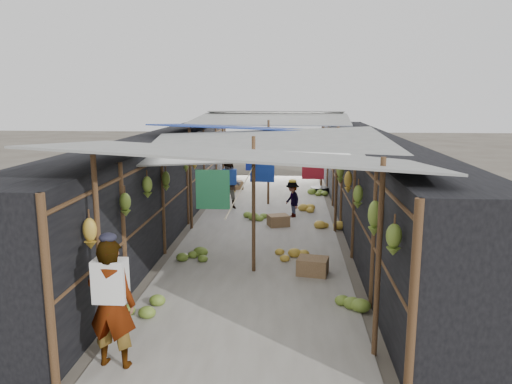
% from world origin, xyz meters
% --- Properties ---
extents(ground, '(80.00, 80.00, 0.00)m').
position_xyz_m(ground, '(0.00, 0.00, 0.00)').
color(ground, '#6B6356').
rests_on(ground, ground).
extents(aisle_slab, '(3.60, 16.00, 0.02)m').
position_xyz_m(aisle_slab, '(0.00, 6.50, 0.01)').
color(aisle_slab, '#9E998E').
rests_on(aisle_slab, ground).
extents(stall_left, '(1.40, 15.00, 2.30)m').
position_xyz_m(stall_left, '(-2.70, 6.50, 1.15)').
color(stall_left, black).
rests_on(stall_left, ground).
extents(stall_right, '(1.40, 15.00, 2.30)m').
position_xyz_m(stall_right, '(2.70, 6.50, 1.15)').
color(stall_right, black).
rests_on(stall_right, ground).
extents(crate_near, '(0.63, 0.55, 0.33)m').
position_xyz_m(crate_near, '(1.12, 2.91, 0.17)').
color(crate_near, '#8A6646').
rests_on(crate_near, ground).
extents(crate_mid, '(0.62, 0.56, 0.31)m').
position_xyz_m(crate_mid, '(0.38, 6.39, 0.15)').
color(crate_mid, '#8A6646').
rests_on(crate_mid, ground).
extents(crate_back, '(0.59, 0.53, 0.31)m').
position_xyz_m(crate_back, '(-1.28, 11.42, 0.16)').
color(crate_back, '#8A6646').
rests_on(crate_back, ground).
extents(black_basin, '(0.64, 0.64, 0.19)m').
position_xyz_m(black_basin, '(1.70, 11.06, 0.10)').
color(black_basin, black).
rests_on(black_basin, ground).
extents(vendor_elderly, '(0.65, 0.46, 1.66)m').
position_xyz_m(vendor_elderly, '(-1.48, -0.50, 0.83)').
color(vendor_elderly, white).
rests_on(vendor_elderly, ground).
extents(shopper_blue, '(0.78, 0.67, 1.42)m').
position_xyz_m(shopper_blue, '(-1.11, 8.36, 0.71)').
color(shopper_blue, '#2248AB').
rests_on(shopper_blue, ground).
extents(vendor_seated, '(0.62, 0.75, 1.01)m').
position_xyz_m(vendor_seated, '(0.74, 7.39, 0.51)').
color(vendor_seated, '#4F4B44').
rests_on(vendor_seated, ground).
extents(market_canopy, '(5.62, 15.20, 2.77)m').
position_xyz_m(market_canopy, '(0.03, 6.81, 2.41)').
color(market_canopy, brown).
rests_on(market_canopy, ground).
extents(hanging_bananas, '(3.96, 13.72, 0.81)m').
position_xyz_m(hanging_bananas, '(0.11, 6.21, 1.64)').
color(hanging_bananas, gold).
rests_on(hanging_bananas, ground).
extents(floor_bananas, '(4.08, 10.11, 0.35)m').
position_xyz_m(floor_bananas, '(0.18, 5.50, 0.16)').
color(floor_bananas, olive).
rests_on(floor_bananas, ground).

